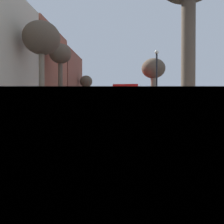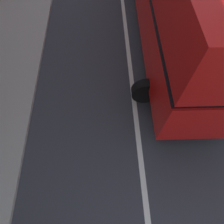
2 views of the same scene
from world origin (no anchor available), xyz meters
The scene contains 0 objects.
Camera 2 is at (-0.94, 4.40, 5.77)m, focal length 30.37 mm.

